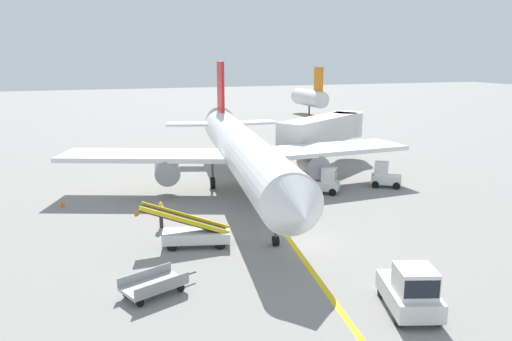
% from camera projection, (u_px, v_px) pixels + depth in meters
% --- Properties ---
extents(ground_plane, '(300.00, 300.00, 0.00)m').
position_uv_depth(ground_plane, '(295.00, 243.00, 29.39)').
color(ground_plane, gray).
extents(taxi_line_yellow, '(12.94, 79.04, 0.01)m').
position_uv_depth(taxi_line_yellow, '(273.00, 217.00, 34.18)').
color(taxi_line_yellow, yellow).
rests_on(taxi_line_yellow, ground).
extents(airliner, '(28.25, 35.26, 10.10)m').
position_uv_depth(airliner, '(242.00, 150.00, 39.82)').
color(airliner, white).
rests_on(airliner, ground).
extents(jet_bridge, '(12.01, 9.25, 4.85)m').
position_uv_depth(jet_bridge, '(328.00, 129.00, 50.20)').
color(jet_bridge, silver).
rests_on(jet_bridge, ground).
extents(pushback_tug, '(2.93, 4.01, 2.20)m').
position_uv_depth(pushback_tug, '(411.00, 291.00, 21.20)').
color(pushback_tug, silver).
rests_on(pushback_tug, ground).
extents(baggage_tug_near_wing, '(2.71, 2.45, 2.10)m').
position_uv_depth(baggage_tug_near_wing, '(384.00, 176.00, 41.87)').
color(baggage_tug_near_wing, silver).
rests_on(baggage_tug_near_wing, ground).
extents(baggage_tug_by_cargo_door, '(2.69, 2.50, 2.10)m').
position_uv_depth(baggage_tug_by_cargo_door, '(325.00, 182.00, 39.87)').
color(baggage_tug_by_cargo_door, silver).
rests_on(baggage_tug_by_cargo_door, ground).
extents(belt_loader_forward_hold, '(5.16, 2.48, 2.59)m').
position_uv_depth(belt_loader_forward_hold, '(194.00, 233.00, 28.79)').
color(belt_loader_forward_hold, silver).
rests_on(belt_loader_forward_hold, ground).
extents(baggage_cart_loaded, '(3.78, 2.51, 0.94)m').
position_uv_depth(baggage_cart_loaded, '(154.00, 285.00, 22.95)').
color(baggage_cart_loaded, '#A5A5A8').
rests_on(baggage_cart_loaded, ground).
extents(ground_crew_marshaller, '(0.36, 0.24, 1.70)m').
position_uv_depth(ground_crew_marshaller, '(161.00, 214.00, 31.85)').
color(ground_crew_marshaller, '#26262D').
rests_on(ground_crew_marshaller, ground).
extents(safety_cone_nose_left, '(0.36, 0.36, 0.44)m').
position_uv_depth(safety_cone_nose_left, '(62.00, 204.00, 36.38)').
color(safety_cone_nose_left, orange).
rests_on(safety_cone_nose_left, ground).
extents(safety_cone_nose_right, '(0.36, 0.36, 0.44)m').
position_uv_depth(safety_cone_nose_right, '(137.00, 212.00, 34.53)').
color(safety_cone_nose_right, orange).
rests_on(safety_cone_nose_right, ground).
extents(distant_aircraft_mid_left, '(3.00, 10.10, 8.80)m').
position_uv_depth(distant_aircraft_mid_left, '(310.00, 97.00, 93.44)').
color(distant_aircraft_mid_left, silver).
rests_on(distant_aircraft_mid_left, ground).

